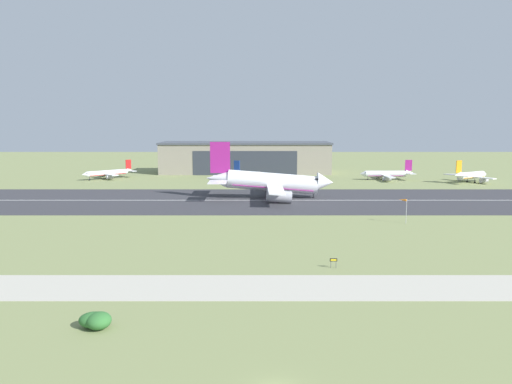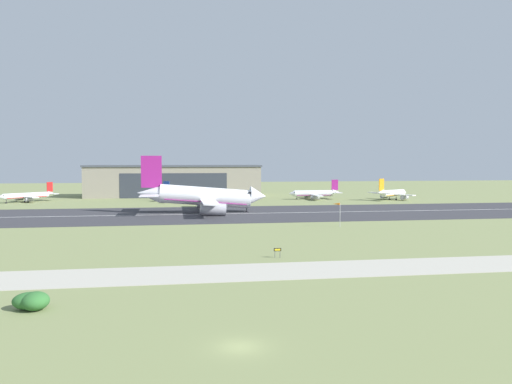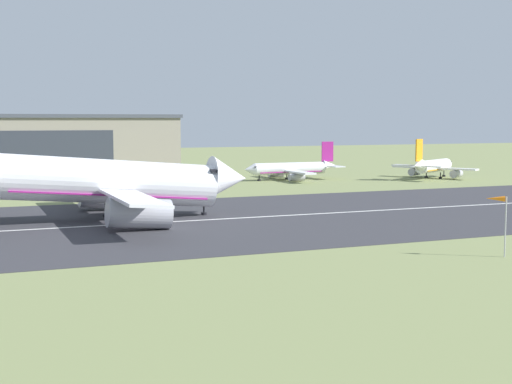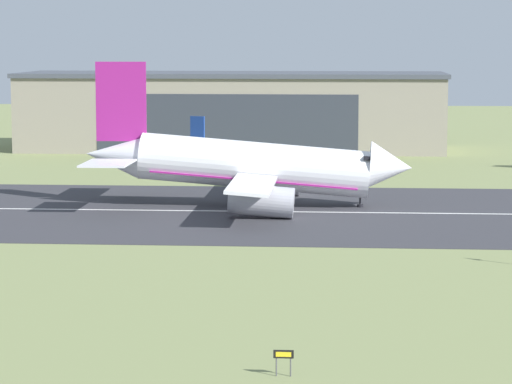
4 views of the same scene
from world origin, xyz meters
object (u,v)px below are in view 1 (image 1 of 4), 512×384
(airplane_parked_far_east, at_px, (385,174))
(shrub_clump, at_px, (96,320))
(airplane_parked_centre, at_px, (470,176))
(airplane_parked_east, at_px, (107,173))
(airplane_landing, at_px, (270,183))
(windsock_pole, at_px, (402,202))
(runway_sign, at_px, (332,261))
(airplane_parked_west, at_px, (248,174))

(airplane_parked_far_east, distance_m, shrub_clump, 182.71)
(airplane_parked_centre, height_order, airplane_parked_far_east, airplane_parked_centre)
(airplane_parked_east, height_order, airplane_parked_far_east, airplane_parked_far_east)
(airplane_landing, distance_m, airplane_parked_far_east, 76.39)
(airplane_parked_far_east, height_order, windsock_pole, airplane_parked_far_east)
(airplane_parked_east, xyz_separation_m, runway_sign, (82.90, -140.98, -1.40))
(airplane_parked_far_east, bearing_deg, runway_sign, -108.22)
(shrub_clump, height_order, runway_sign, shrub_clump)
(airplane_parked_centre, height_order, runway_sign, airplane_parked_centre)
(airplane_parked_west, height_order, airplane_parked_far_east, airplane_parked_far_east)
(airplane_landing, bearing_deg, airplane_parked_centre, 26.70)
(airplane_landing, height_order, airplane_parked_centre, airplane_landing)
(shrub_clump, bearing_deg, windsock_pole, 48.55)
(airplane_landing, bearing_deg, shrub_clump, -103.32)
(airplane_parked_centre, distance_m, shrub_clump, 193.01)
(airplane_parked_west, bearing_deg, airplane_parked_centre, -3.35)
(airplane_landing, distance_m, shrub_clump, 113.42)
(windsock_pole, xyz_separation_m, runway_sign, (-24.46, -40.50, -4.40))
(airplane_parked_far_east, xyz_separation_m, windsock_pole, (-20.73, -96.79, 3.07))
(runway_sign, bearing_deg, airplane_parked_centre, 58.03)
(windsock_pole, bearing_deg, airplane_parked_west, 114.22)
(windsock_pole, bearing_deg, airplane_parked_centre, 57.65)
(airplane_parked_east, relative_size, windsock_pole, 3.46)
(airplane_parked_far_east, relative_size, shrub_clump, 5.64)
(airplane_landing, height_order, airplane_parked_west, airplane_landing)
(airplane_landing, height_order, shrub_clump, airplane_landing)
(airplane_parked_east, bearing_deg, windsock_pole, -43.10)
(runway_sign, bearing_deg, airplane_parked_east, 120.46)
(shrub_clump, height_order, windsock_pole, windsock_pole)
(windsock_pole, bearing_deg, airplane_landing, 127.87)
(windsock_pole, bearing_deg, airplane_parked_east, 136.90)
(airplane_parked_east, height_order, windsock_pole, airplane_parked_east)
(airplane_parked_east, distance_m, runway_sign, 163.56)
(airplane_parked_centre, relative_size, runway_sign, 12.33)
(airplane_landing, distance_m, airplane_parked_west, 51.20)
(airplane_landing, xyz_separation_m, windsock_pole, (33.38, -42.93, 0.33))
(shrub_clump, relative_size, windsock_pole, 0.67)
(airplane_landing, bearing_deg, airplane_parked_east, 142.12)
(windsock_pole, height_order, runway_sign, windsock_pole)
(shrub_clump, bearing_deg, airplane_parked_west, 83.79)
(airplane_parked_centre, relative_size, shrub_clump, 5.11)
(airplane_landing, relative_size, airplane_parked_centre, 2.06)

